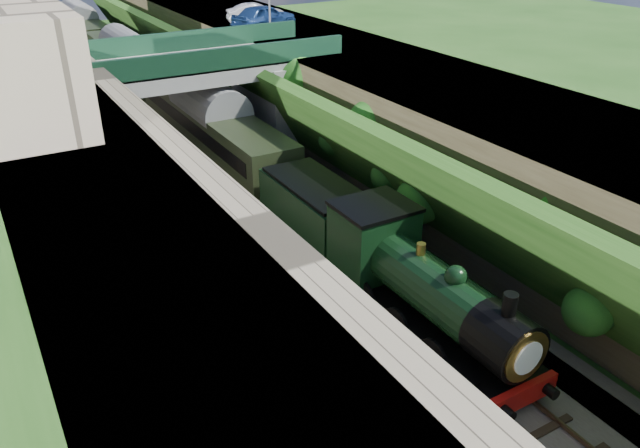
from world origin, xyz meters
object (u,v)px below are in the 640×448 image
(locomotive, at_px, (420,290))
(road_bridge, at_px, (204,95))
(car_silver, at_px, (257,14))
(tender, at_px, (316,216))
(car_blue, at_px, (264,17))
(tree, at_px, (294,82))

(locomotive, bearing_deg, road_bridge, 90.73)
(road_bridge, xyz_separation_m, car_silver, (7.49, 8.43, 2.87))
(tender, bearing_deg, car_silver, 71.13)
(car_blue, height_order, locomotive, car_blue)
(car_silver, distance_m, locomotive, 29.86)
(locomotive, bearing_deg, tender, 90.00)
(road_bridge, height_order, car_blue, car_blue)
(road_bridge, bearing_deg, car_silver, 48.40)
(road_bridge, xyz_separation_m, car_blue, (7.02, 6.26, 3.00))
(tree, xyz_separation_m, car_silver, (2.52, 10.29, 2.30))
(car_blue, bearing_deg, car_silver, -30.45)
(tree, distance_m, locomotive, 19.03)
(car_blue, distance_m, tender, 20.88)
(car_blue, xyz_separation_m, tender, (-6.76, -18.99, -5.46))
(tree, relative_size, car_silver, 1.56)
(road_bridge, bearing_deg, tender, -88.85)
(tender, bearing_deg, car_blue, 70.39)
(tree, xyz_separation_m, tender, (-4.71, -10.87, -3.03))
(road_bridge, bearing_deg, tree, -20.51)
(tree, distance_m, car_blue, 8.72)
(locomotive, xyz_separation_m, tender, (-0.00, 7.36, -0.27))
(car_blue, bearing_deg, road_bridge, 113.41)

